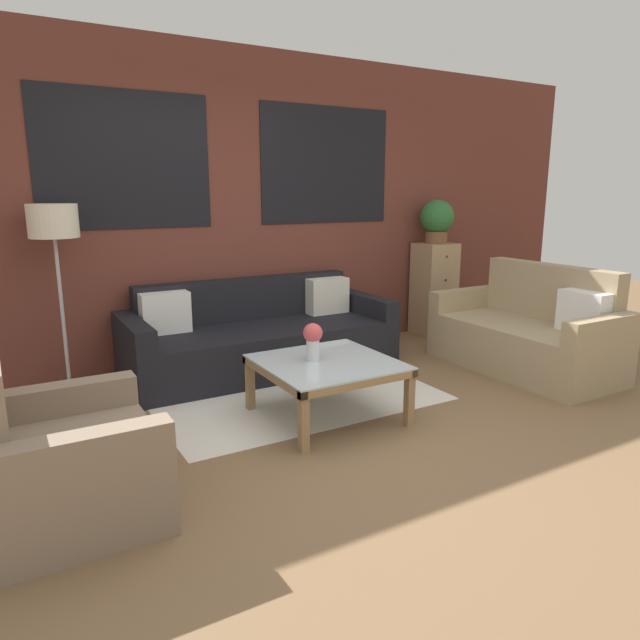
# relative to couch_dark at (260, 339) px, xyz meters

# --- Properties ---
(ground_plane) EXTENTS (16.00, 16.00, 0.00)m
(ground_plane) POSITION_rel_couch_dark_xyz_m (-0.01, -1.95, -0.28)
(ground_plane) COLOR brown
(wall_back_brick) EXTENTS (8.40, 0.09, 2.80)m
(wall_back_brick) POSITION_rel_couch_dark_xyz_m (-0.01, 0.49, 1.13)
(wall_back_brick) COLOR brown
(wall_back_brick) RESTS_ON ground_plane
(rug) EXTENTS (2.13, 1.51, 0.00)m
(rug) POSITION_rel_couch_dark_xyz_m (-0.06, -0.70, -0.27)
(rug) COLOR silver
(rug) RESTS_ON ground_plane
(couch_dark) EXTENTS (2.35, 0.88, 0.78)m
(couch_dark) POSITION_rel_couch_dark_xyz_m (0.00, 0.00, 0.00)
(couch_dark) COLOR black
(couch_dark) RESTS_ON ground_plane
(settee_vintage) EXTENTS (0.80, 1.61, 0.92)m
(settee_vintage) POSITION_rel_couch_dark_xyz_m (2.05, -1.20, 0.03)
(settee_vintage) COLOR tan
(settee_vintage) RESTS_ON ground_plane
(armchair_corner) EXTENTS (0.80, 0.87, 0.84)m
(armchair_corner) POSITION_rel_couch_dark_xyz_m (-1.80, -1.69, 0.00)
(armchair_corner) COLOR #84705B
(armchair_corner) RESTS_ON ground_plane
(coffee_table) EXTENTS (0.89, 0.89, 0.41)m
(coffee_table) POSITION_rel_couch_dark_xyz_m (-0.06, -1.25, 0.07)
(coffee_table) COLOR silver
(coffee_table) RESTS_ON ground_plane
(floor_lamp) EXTENTS (0.35, 0.35, 1.47)m
(floor_lamp) POSITION_rel_couch_dark_xyz_m (-1.56, 0.16, 0.99)
(floor_lamp) COLOR #B2B2B7
(floor_lamp) RESTS_ON ground_plane
(drawer_cabinet) EXTENTS (0.40, 0.37, 1.00)m
(drawer_cabinet) POSITION_rel_couch_dark_xyz_m (2.20, 0.23, 0.23)
(drawer_cabinet) COLOR tan
(drawer_cabinet) RESTS_ON ground_plane
(potted_plant) EXTENTS (0.36, 0.36, 0.46)m
(potted_plant) POSITION_rel_couch_dark_xyz_m (2.20, 0.23, 0.98)
(potted_plant) COLOR brown
(potted_plant) RESTS_ON drawer_cabinet
(flower_vase) EXTENTS (0.13, 0.13, 0.26)m
(flower_vase) POSITION_rel_couch_dark_xyz_m (-0.13, -1.19, 0.29)
(flower_vase) COLOR silver
(flower_vase) RESTS_ON coffee_table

